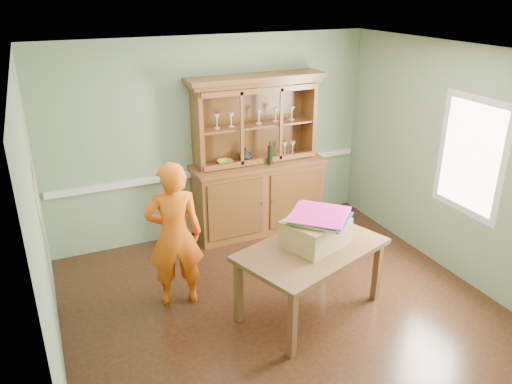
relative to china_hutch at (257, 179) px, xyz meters
name	(u,v)px	position (x,y,z in m)	size (l,w,h in m)	color
floor	(277,302)	(-0.54, -1.75, -0.77)	(4.50, 4.50, 0.00)	#432715
ceiling	(282,53)	(-0.54, -1.75, 1.93)	(4.50, 4.50, 0.00)	white
wall_back	(213,139)	(-0.54, 0.25, 0.58)	(4.50, 4.50, 0.00)	gray
wall_left	(40,232)	(-2.79, -1.75, 0.58)	(4.00, 4.00, 0.00)	gray
wall_right	(450,161)	(1.71, -1.75, 0.58)	(4.00, 4.00, 0.00)	gray
wall_front	(412,295)	(-0.54, -3.75, 0.58)	(4.50, 4.50, 0.00)	gray
chair_rail	(215,171)	(-0.54, 0.22, 0.13)	(4.41, 0.05, 0.08)	silver
framed_map	(37,197)	(-2.77, -1.45, 0.78)	(0.03, 0.60, 0.46)	#362215
window_panel	(470,157)	(1.69, -2.05, 0.73)	(0.03, 0.96, 1.36)	silver
china_hutch	(257,179)	(0.00, 0.00, 0.00)	(1.87, 0.62, 2.20)	brown
dining_table	(311,255)	(-0.28, -2.00, -0.10)	(1.74, 1.37, 0.76)	brown
cardboard_box	(315,232)	(-0.21, -1.95, 0.13)	(0.61, 0.49, 0.28)	#A28553
kite_stack	(318,216)	(-0.18, -1.94, 0.31)	(0.77, 0.77, 0.06)	#2324E8
person	(174,235)	(-1.53, -1.27, 0.05)	(0.60, 0.39, 1.65)	#FF6110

